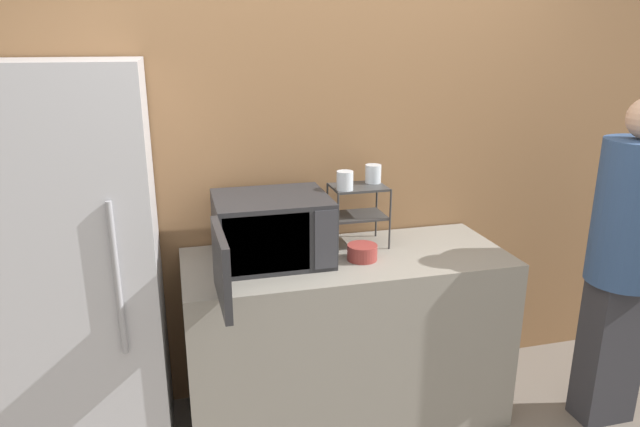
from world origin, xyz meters
name	(u,v)px	position (x,y,z in m)	size (l,w,h in m)	color
wall_back	(328,158)	(0.00, 0.69, 1.30)	(8.00, 0.06, 2.60)	olive
counter	(346,337)	(0.00, 0.32, 0.44)	(1.58, 0.65, 0.89)	gray
microwave	(270,230)	(-0.37, 0.36, 1.04)	(0.56, 0.85, 0.31)	#262628
dish_rack	(358,203)	(0.10, 0.47, 1.11)	(0.28, 0.21, 0.31)	#333333
glass_front_left	(345,181)	(0.01, 0.42, 1.24)	(0.08, 0.08, 0.09)	silver
glass_back_right	(373,174)	(0.19, 0.52, 1.24)	(0.08, 0.08, 0.09)	silver
bowl	(362,252)	(0.06, 0.27, 0.92)	(0.14, 0.14, 0.07)	maroon
person	(626,251)	(1.29, -0.04, 0.93)	(0.35, 0.35, 1.66)	#2D2D33
refrigerator	(72,276)	(-1.25, 0.35, 0.91)	(0.74, 0.64, 1.82)	#B7B7BC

